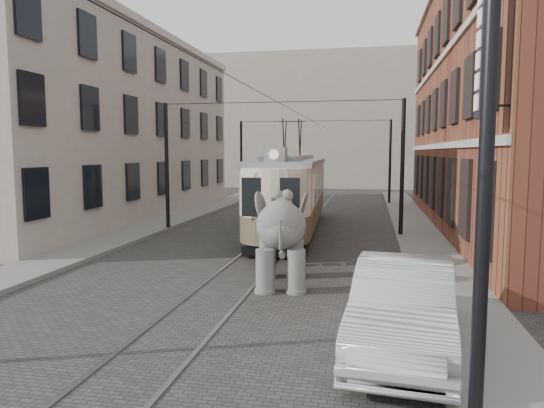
# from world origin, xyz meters

# --- Properties ---
(ground) EXTENTS (120.00, 120.00, 0.00)m
(ground) POSITION_xyz_m (0.00, 0.00, 0.00)
(ground) COLOR #3E3B39
(tram_rails) EXTENTS (1.54, 80.00, 0.02)m
(tram_rails) POSITION_xyz_m (0.00, 0.00, 0.01)
(tram_rails) COLOR slate
(tram_rails) RESTS_ON ground
(sidewalk_right) EXTENTS (2.00, 60.00, 0.15)m
(sidewalk_right) POSITION_xyz_m (6.00, 0.00, 0.07)
(sidewalk_right) COLOR slate
(sidewalk_right) RESTS_ON ground
(sidewalk_left) EXTENTS (2.00, 60.00, 0.15)m
(sidewalk_left) POSITION_xyz_m (-6.50, 0.00, 0.07)
(sidewalk_left) COLOR slate
(sidewalk_left) RESTS_ON ground
(brick_building) EXTENTS (8.00, 26.00, 12.00)m
(brick_building) POSITION_xyz_m (11.00, 9.00, 6.00)
(brick_building) COLOR maroon
(brick_building) RESTS_ON ground
(stucco_building) EXTENTS (7.00, 24.00, 10.00)m
(stucco_building) POSITION_xyz_m (-11.00, 10.00, 5.00)
(stucco_building) COLOR gray
(stucco_building) RESTS_ON ground
(distant_block) EXTENTS (28.00, 10.00, 14.00)m
(distant_block) POSITION_xyz_m (0.00, 40.00, 7.00)
(distant_block) COLOR gray
(distant_block) RESTS_ON ground
(catenary) EXTENTS (11.00, 30.20, 6.00)m
(catenary) POSITION_xyz_m (-0.20, 5.00, 3.00)
(catenary) COLOR black
(catenary) RESTS_ON ground
(tram) EXTENTS (3.41, 13.23, 5.20)m
(tram) POSITION_xyz_m (0.24, 6.95, 2.60)
(tram) COLOR beige
(tram) RESTS_ON ground
(elephant) EXTENTS (2.98, 4.56, 2.60)m
(elephant) POSITION_xyz_m (1.44, -2.74, 1.30)
(elephant) COLOR #62605A
(elephant) RESTS_ON ground
(parked_car) EXTENTS (2.26, 5.22, 1.67)m
(parked_car) POSITION_xyz_m (4.50, -6.89, 0.84)
(parked_car) COLOR #AEAFB3
(parked_car) RESTS_ON ground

